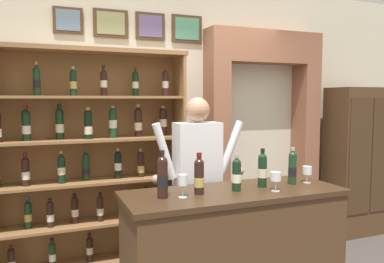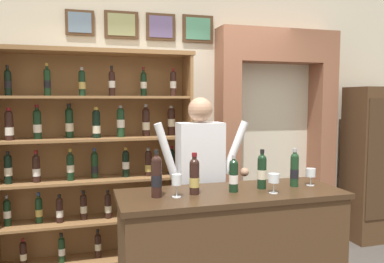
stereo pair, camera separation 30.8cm
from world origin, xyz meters
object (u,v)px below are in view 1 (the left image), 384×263
(tasting_counter, at_px, (234,255))
(tasting_bottle_rosso, at_px, (237,174))
(tasting_bottle_grappa, at_px, (162,176))
(side_cabinet, at_px, (357,161))
(tasting_bottle_brunello, at_px, (262,169))
(tasting_bottle_super_tuscan, at_px, (199,175))
(wine_glass_spare, at_px, (276,177))
(tasting_bottle_bianco, at_px, (292,167))
(wine_glass_center, at_px, (183,181))
(wine_shelf, at_px, (87,156))
(shopkeeper, at_px, (198,171))
(wine_glass_right, at_px, (307,171))

(tasting_counter, xyz_separation_m, tasting_bottle_rosso, (0.01, -0.01, 0.64))
(tasting_counter, distance_m, tasting_bottle_grappa, 0.88)
(side_cabinet, distance_m, tasting_bottle_brunello, 2.39)
(tasting_bottle_super_tuscan, bearing_deg, wine_glass_spare, -13.58)
(tasting_bottle_bianco, distance_m, wine_glass_spare, 0.31)
(tasting_bottle_brunello, bearing_deg, tasting_bottle_rosso, -171.29)
(tasting_counter, distance_m, wine_glass_center, 0.76)
(tasting_counter, xyz_separation_m, wine_glass_spare, (0.28, -0.13, 0.61))
(side_cabinet, distance_m, tasting_bottle_rosso, 2.63)
(wine_shelf, distance_m, side_cabinet, 3.33)
(tasting_bottle_grappa, bearing_deg, side_cabinet, 21.19)
(wine_shelf, xyz_separation_m, tasting_bottle_rosso, (0.97, -1.22, -0.02))
(tasting_bottle_super_tuscan, bearing_deg, tasting_bottle_brunello, 2.07)
(wine_glass_center, bearing_deg, wine_shelf, 112.32)
(wine_shelf, height_order, wine_glass_center, wine_shelf)
(tasting_bottle_brunello, distance_m, tasting_bottle_bianco, 0.28)
(shopkeeper, distance_m, tasting_bottle_rosso, 0.58)
(wine_shelf, distance_m, tasting_bottle_super_tuscan, 1.38)
(tasting_bottle_rosso, xyz_separation_m, wine_glass_right, (0.68, 0.03, -0.03))
(tasting_bottle_rosso, height_order, wine_glass_right, tasting_bottle_rosso)
(tasting_counter, xyz_separation_m, tasting_bottle_bianco, (0.55, 0.02, 0.65))
(tasting_bottle_bianco, relative_size, wine_glass_spare, 2.07)
(wine_shelf, height_order, tasting_bottle_rosso, wine_shelf)
(shopkeeper, distance_m, tasting_bottle_super_tuscan, 0.60)
(wine_glass_center, bearing_deg, wine_glass_spare, -6.79)
(side_cabinet, bearing_deg, wine_shelf, 178.70)
(tasting_bottle_brunello, xyz_separation_m, wine_glass_center, (-0.70, -0.07, -0.03))
(shopkeeper, distance_m, tasting_bottle_grappa, 0.76)
(wine_shelf, bearing_deg, tasting_bottle_grappa, -72.62)
(wine_glass_spare, bearing_deg, tasting_bottle_super_tuscan, 166.42)
(tasting_bottle_rosso, bearing_deg, wine_glass_center, -175.65)
(tasting_counter, height_order, wine_glass_spare, wine_glass_spare)
(shopkeeper, xyz_separation_m, tasting_bottle_grappa, (-0.50, -0.56, 0.10))
(tasting_bottle_rosso, bearing_deg, tasting_bottle_brunello, 8.71)
(wine_glass_spare, bearing_deg, wine_glass_center, 173.21)
(wine_glass_spare, bearing_deg, tasting_bottle_bianco, 30.08)
(wine_shelf, height_order, tasting_bottle_bianco, wine_shelf)
(wine_shelf, height_order, side_cabinet, wine_shelf)
(tasting_bottle_super_tuscan, relative_size, wine_glass_spare, 2.09)
(tasting_bottle_super_tuscan, bearing_deg, tasting_bottle_grappa, -177.85)
(side_cabinet, relative_size, shopkeeper, 1.07)
(shopkeeper, relative_size, tasting_bottle_rosso, 6.17)
(tasting_bottle_bianco, bearing_deg, wine_glass_center, -176.08)
(tasting_bottle_brunello, xyz_separation_m, wine_glass_right, (0.43, -0.01, -0.04))
(tasting_bottle_rosso, height_order, tasting_bottle_brunello, tasting_bottle_brunello)
(side_cabinet, relative_size, tasting_bottle_grappa, 5.45)
(side_cabinet, xyz_separation_m, wine_glass_right, (-1.68, -1.12, 0.19))
(tasting_counter, relative_size, tasting_bottle_bianco, 5.62)
(side_cabinet, relative_size, wine_glass_right, 13.32)
(wine_glass_center, bearing_deg, tasting_bottle_grappa, 162.77)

